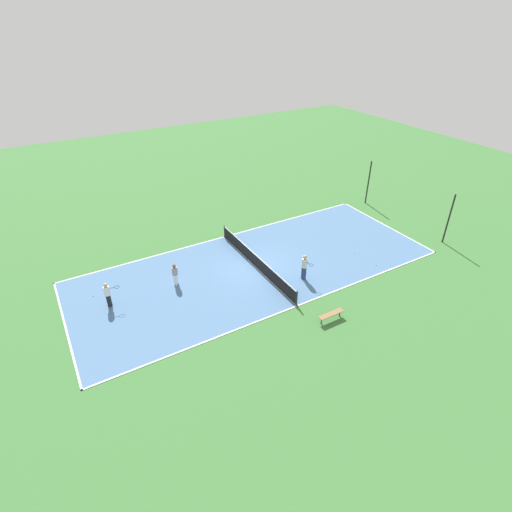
# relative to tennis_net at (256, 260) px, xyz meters

# --- Properties ---
(ground_plane) EXTENTS (80.00, 80.00, 0.00)m
(ground_plane) POSITION_rel_tennis_net_xyz_m (0.00, 0.00, -0.54)
(ground_plane) COLOR #3D7538
(court_surface) EXTENTS (9.97, 24.82, 0.02)m
(court_surface) POSITION_rel_tennis_net_xyz_m (0.00, 0.00, -0.53)
(court_surface) COLOR #4C729E
(court_surface) RESTS_ON ground_plane
(tennis_net) EXTENTS (9.77, 0.10, 1.02)m
(tennis_net) POSITION_rel_tennis_net_xyz_m (0.00, 0.00, 0.00)
(tennis_net) COLOR black
(tennis_net) RESTS_ON court_surface
(bench) EXTENTS (0.36, 1.63, 0.45)m
(bench) POSITION_rel_tennis_net_xyz_m (6.91, 0.93, -0.15)
(bench) COLOR olive
(bench) RESTS_ON ground_plane
(player_baseline_gray) EXTENTS (0.51, 0.51, 1.54)m
(player_baseline_gray) POSITION_rel_tennis_net_xyz_m (-0.83, -5.51, 0.35)
(player_baseline_gray) COLOR white
(player_baseline_gray) RESTS_ON court_surface
(player_far_white) EXTENTS (0.97, 0.45, 1.82)m
(player_far_white) POSITION_rel_tennis_net_xyz_m (2.82, 2.00, 0.54)
(player_far_white) COLOR navy
(player_far_white) RESTS_ON court_surface
(player_near_white) EXTENTS (0.53, 0.98, 1.66)m
(player_near_white) POSITION_rel_tennis_net_xyz_m (-0.73, -9.72, 0.43)
(player_near_white) COLOR black
(player_near_white) RESTS_ON court_surface
(tennis_ball_left_sideline) EXTENTS (0.07, 0.07, 0.07)m
(tennis_ball_left_sideline) POSITION_rel_tennis_net_xyz_m (-2.26, -10.43, -0.48)
(tennis_ball_left_sideline) COLOR #CCE033
(tennis_ball_left_sideline) RESTS_ON court_surface
(tennis_ball_midcourt) EXTENTS (0.07, 0.07, 0.07)m
(tennis_ball_midcourt) POSITION_rel_tennis_net_xyz_m (-0.12, -0.67, -0.48)
(tennis_ball_midcourt) COLOR #CCE033
(tennis_ball_midcourt) RESTS_ON court_surface
(tennis_ball_far_baseline) EXTENTS (0.07, 0.07, 0.07)m
(tennis_ball_far_baseline) POSITION_rel_tennis_net_xyz_m (4.06, 7.33, -0.48)
(tennis_ball_far_baseline) COLOR #CCE033
(tennis_ball_far_baseline) RESTS_ON court_surface
(tennis_ball_near_net) EXTENTS (0.07, 0.07, 0.07)m
(tennis_ball_near_net) POSITION_rel_tennis_net_xyz_m (2.05, 7.11, -0.48)
(tennis_ball_near_net) COLOR #CCE033
(tennis_ball_near_net) RESTS_ON court_surface
(fence_post_back_left) EXTENTS (0.12, 0.12, 3.93)m
(fence_post_back_left) POSITION_rel_tennis_net_xyz_m (-4.20, 14.10, 1.43)
(fence_post_back_left) COLOR black
(fence_post_back_left) RESTS_ON ground_plane
(fence_post_back_right) EXTENTS (0.12, 0.12, 3.93)m
(fence_post_back_right) POSITION_rel_tennis_net_xyz_m (4.20, 14.10, 1.43)
(fence_post_back_right) COLOR black
(fence_post_back_right) RESTS_ON ground_plane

